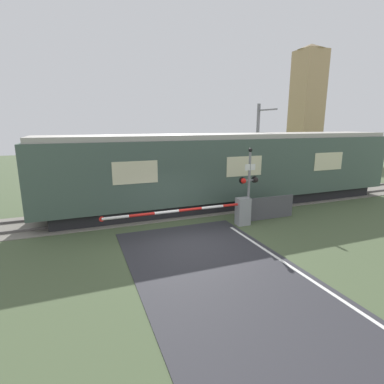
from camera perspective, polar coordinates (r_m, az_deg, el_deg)
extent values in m
plane|color=#475638|center=(11.71, -0.30, -9.78)|extent=(80.00, 80.00, 0.00)
cube|color=slate|center=(15.71, -6.14, -3.82)|extent=(36.00, 3.20, 0.03)
cube|color=#595451|center=(15.03, -5.43, -4.32)|extent=(36.00, 0.08, 0.10)
cube|color=#595451|center=(16.36, -6.81, -2.92)|extent=(36.00, 0.08, 0.10)
cube|color=black|center=(17.11, 7.16, -1.46)|extent=(18.54, 2.47, 0.60)
cube|color=#42564C|center=(16.74, 7.34, 4.75)|extent=(20.15, 2.90, 3.14)
cube|color=#ADA89E|center=(16.59, 7.51, 10.53)|extent=(19.75, 2.67, 0.24)
cube|color=beige|center=(18.91, 24.56, 5.34)|extent=(2.02, 0.02, 1.00)
cube|color=beige|center=(15.46, 9.95, 4.87)|extent=(2.02, 0.02, 1.00)
cube|color=beige|center=(13.47, -10.73, 3.67)|extent=(2.02, 0.02, 1.00)
cube|color=gray|center=(13.79, 9.67, -3.67)|extent=(0.60, 0.44, 1.25)
cylinder|color=gray|center=(13.69, 9.73, -2.21)|extent=(0.16, 0.16, 0.18)
cylinder|color=red|center=(13.44, 7.85, -2.43)|extent=(1.02, 0.11, 0.11)
cylinder|color=white|center=(12.98, 3.88, -2.88)|extent=(1.02, 0.11, 0.11)
cylinder|color=red|center=(12.60, -0.35, -3.35)|extent=(1.02, 0.11, 0.11)
cylinder|color=white|center=(12.28, -4.83, -3.82)|extent=(1.02, 0.11, 0.11)
cylinder|color=red|center=(12.05, -9.52, -4.29)|extent=(1.02, 0.11, 0.11)
cylinder|color=white|center=(11.90, -14.37, -4.74)|extent=(1.02, 0.11, 0.11)
cylinder|color=red|center=(11.86, -16.83, -4.96)|extent=(0.20, 0.02, 0.20)
cylinder|color=gray|center=(13.76, 10.76, 0.62)|extent=(0.11, 0.11, 3.28)
cube|color=gray|center=(13.68, 10.83, 2.23)|extent=(0.76, 0.07, 0.07)
sphere|color=red|center=(13.48, 9.79, 2.11)|extent=(0.24, 0.24, 0.24)
sphere|color=black|center=(13.81, 12.06, 2.27)|extent=(0.24, 0.24, 0.24)
cylinder|color=black|center=(13.57, 9.55, 2.19)|extent=(0.30, 0.06, 0.30)
cylinder|color=black|center=(13.90, 11.81, 2.35)|extent=(0.30, 0.06, 0.30)
cube|color=white|center=(13.56, 11.02, 4.66)|extent=(0.51, 0.02, 0.27)
sphere|color=black|center=(13.50, 11.07, 7.86)|extent=(0.18, 0.18, 0.18)
cylinder|color=slate|center=(19.68, 12.25, 7.78)|extent=(0.20, 0.20, 5.71)
cube|color=slate|center=(18.88, 14.16, 14.95)|extent=(0.10, 1.80, 0.08)
cube|color=tan|center=(47.47, 21.01, 15.33)|extent=(3.59, 3.59, 14.40)
cone|color=olive|center=(48.49, 21.79, 24.30)|extent=(3.95, 3.95, 0.80)
cube|color=#4C4C51|center=(14.77, 13.73, -3.05)|extent=(3.19, 0.06, 1.10)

